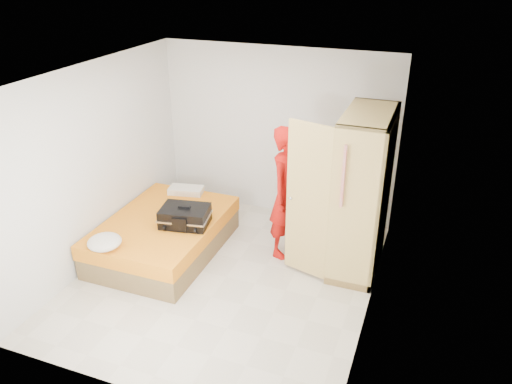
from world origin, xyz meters
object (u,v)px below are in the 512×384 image
at_px(wardrobe, 358,197).
at_px(round_cushion, 105,242).
at_px(person, 288,193).
at_px(suitcase, 185,216).
at_px(bed, 164,235).

distance_m(wardrobe, round_cushion, 3.19).
height_order(person, suitcase, person).
xyz_separation_m(bed, person, (1.59, 0.58, 0.66)).
distance_m(wardrobe, suitcase, 2.26).
xyz_separation_m(person, suitcase, (-1.24, -0.59, -0.29)).
xyz_separation_m(wardrobe, suitcase, (-2.15, -0.60, -0.38)).
bearing_deg(round_cushion, suitcase, 52.83).
relative_size(person, suitcase, 2.56).
bearing_deg(bed, wardrobe, 13.23).
relative_size(bed, round_cushion, 4.86).
height_order(wardrobe, suitcase, wardrobe).
relative_size(wardrobe, round_cushion, 5.05).
bearing_deg(wardrobe, bed, -166.77).
bearing_deg(suitcase, round_cushion, -137.40).
bearing_deg(wardrobe, round_cushion, -152.48).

